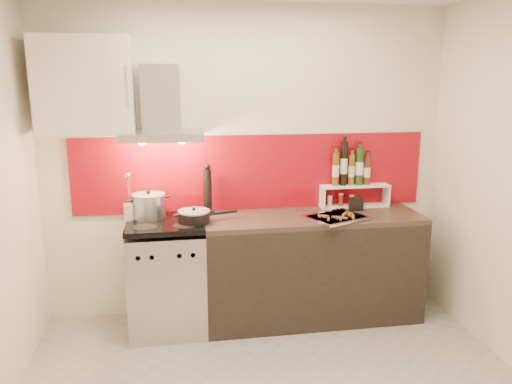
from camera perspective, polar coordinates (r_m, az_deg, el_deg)
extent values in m
cube|color=silver|center=(4.24, -0.99, 3.32)|extent=(3.40, 0.02, 2.60)
cube|color=maroon|center=(4.25, -0.30, 2.25)|extent=(3.00, 0.02, 0.64)
cube|color=#B7B7BA|center=(4.15, -10.07, -9.77)|extent=(0.60, 0.60, 0.84)
cube|color=black|center=(3.92, -10.05, -12.59)|extent=(0.50, 0.02, 0.40)
cube|color=#B7B7BA|center=(3.77, -10.29, -7.24)|extent=(0.56, 0.02, 0.12)
cube|color=#FF190C|center=(3.77, -10.29, -7.27)|extent=(0.10, 0.01, 0.04)
cube|color=black|center=(3.99, -10.34, -3.53)|extent=(0.60, 0.60, 0.04)
cube|color=black|center=(4.29, 6.35, -8.72)|extent=(1.80, 0.60, 0.86)
cube|color=#33251F|center=(4.15, 6.50, -2.93)|extent=(1.80, 0.60, 0.04)
cube|color=#B7B7BA|center=(3.91, -10.74, 6.43)|extent=(0.62, 0.50, 0.06)
cube|color=#B7B7BA|center=(4.04, -10.86, 10.62)|extent=(0.30, 0.18, 0.50)
sphere|color=#FFD18C|center=(3.92, -12.91, 5.76)|extent=(0.07, 0.07, 0.07)
sphere|color=#FFD18C|center=(3.91, -8.50, 5.93)|extent=(0.07, 0.07, 0.07)
cube|color=silver|center=(4.01, -18.98, 11.43)|extent=(0.70, 0.35, 0.72)
cylinder|color=#B7B7BA|center=(4.08, -12.13, -1.62)|extent=(0.26, 0.26, 0.18)
cylinder|color=#99999E|center=(4.06, -12.20, -0.30)|extent=(0.27, 0.27, 0.01)
sphere|color=black|center=(4.06, -12.21, 0.04)|extent=(0.03, 0.03, 0.03)
cylinder|color=black|center=(3.92, -7.10, -2.84)|extent=(0.25, 0.25, 0.08)
cylinder|color=#99999E|center=(3.91, -7.12, -2.20)|extent=(0.25, 0.25, 0.01)
sphere|color=black|center=(3.90, -7.12, -1.94)|extent=(0.03, 0.03, 0.03)
cylinder|color=black|center=(4.00, -3.81, -2.33)|extent=(0.24, 0.09, 0.03)
cylinder|color=silver|center=(4.06, -14.32, -2.28)|extent=(0.08, 0.08, 0.14)
cylinder|color=silver|center=(4.02, -14.32, 0.21)|extent=(0.01, 0.07, 0.26)
sphere|color=silver|center=(3.94, -14.48, 1.74)|extent=(0.06, 0.06, 0.06)
cylinder|color=black|center=(4.11, -5.54, -0.02)|extent=(0.07, 0.07, 0.38)
sphere|color=black|center=(4.07, -5.61, 2.88)|extent=(0.05, 0.05, 0.05)
cube|color=white|center=(4.48, 11.10, -1.54)|extent=(0.61, 0.17, 0.01)
cube|color=white|center=(4.36, 7.53, -0.61)|extent=(0.01, 0.17, 0.17)
cube|color=white|center=(4.57, 14.61, -0.32)|extent=(0.02, 0.17, 0.17)
cube|color=white|center=(4.43, 11.21, 0.72)|extent=(0.61, 0.17, 0.02)
cylinder|color=#5D450F|center=(4.35, 9.09, 2.59)|extent=(0.06, 0.06, 0.29)
cylinder|color=black|center=(4.36, 10.01, 3.20)|extent=(0.06, 0.06, 0.38)
cylinder|color=brown|center=(4.40, 10.85, 2.51)|extent=(0.05, 0.05, 0.27)
cylinder|color=#1C3914|center=(4.42, 11.73, 2.88)|extent=(0.07, 0.07, 0.32)
cylinder|color=#542716|center=(4.45, 12.56, 2.39)|extent=(0.06, 0.06, 0.24)
cylinder|color=beige|center=(4.39, 8.43, -1.08)|extent=(0.04, 0.04, 0.08)
cylinder|color=maroon|center=(4.42, 9.66, -0.92)|extent=(0.04, 0.04, 0.10)
cylinder|color=#4E3B27|center=(4.46, 10.86, -0.99)|extent=(0.04, 0.04, 0.08)
cube|color=black|center=(4.34, 11.37, -1.30)|extent=(0.13, 0.07, 0.10)
cube|color=silver|center=(4.05, 9.15, -2.94)|extent=(0.53, 0.48, 0.01)
cube|color=silver|center=(4.05, 9.15, -2.80)|extent=(0.56, 0.51, 0.01)
cube|color=red|center=(4.05, 9.15, -2.80)|extent=(0.48, 0.43, 0.01)
cube|color=brown|center=(4.14, 10.69, -2.40)|extent=(0.04, 0.06, 0.01)
cube|color=brown|center=(4.05, 9.92, -2.71)|extent=(0.03, 0.06, 0.01)
cube|color=brown|center=(4.08, 10.84, -2.61)|extent=(0.05, 0.06, 0.01)
cube|color=brown|center=(4.00, 9.05, -2.84)|extent=(0.06, 0.03, 0.01)
cube|color=brown|center=(4.02, 11.02, -2.87)|extent=(0.02, 0.06, 0.01)
cube|color=brown|center=(4.02, 7.23, -2.73)|extent=(0.02, 0.06, 0.01)
cube|color=brown|center=(3.99, 9.38, -2.90)|extent=(0.05, 0.06, 0.01)
cube|color=brown|center=(3.93, 8.28, -3.10)|extent=(0.04, 0.06, 0.01)
cube|color=brown|center=(4.10, 10.13, -2.52)|extent=(0.06, 0.05, 0.01)
cube|color=brown|center=(3.96, 9.61, -3.04)|extent=(0.03, 0.06, 0.01)
cube|color=brown|center=(4.01, 7.69, -2.79)|extent=(0.05, 0.06, 0.01)
cube|color=brown|center=(4.16, 10.31, -2.29)|extent=(0.04, 0.06, 0.01)
cube|color=brown|center=(3.99, 10.04, -2.93)|extent=(0.05, 0.05, 0.01)
cube|color=brown|center=(4.08, 10.78, -2.60)|extent=(0.06, 0.05, 0.01)
cube|color=brown|center=(4.02, 7.97, -2.75)|extent=(0.05, 0.05, 0.01)
cube|color=brown|center=(4.14, 10.28, -2.37)|extent=(0.06, 0.05, 0.01)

